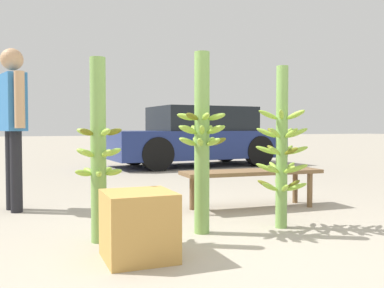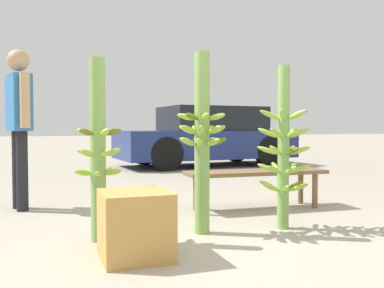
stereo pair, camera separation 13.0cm
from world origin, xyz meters
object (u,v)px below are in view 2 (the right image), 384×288
Objects in this scene: banana_stalk_center at (202,140)px; produce_crate at (135,225)px; vendor_person at (19,114)px; banana_stalk_right at (283,149)px; parked_car at (207,137)px; banana_stalk_left at (98,150)px; market_bench at (256,176)px.

produce_crate is (-0.67, -0.49, -0.56)m from banana_stalk_center.
produce_crate is at bearing -173.89° from vendor_person.
produce_crate is at bearing -163.66° from banana_stalk_right.
parked_car is (2.34, 5.80, -0.13)m from banana_stalk_center.
produce_crate is at bearing -71.39° from banana_stalk_left.
banana_stalk_right is 3.12× the size of produce_crate.
banana_stalk_center is 1.00m from produce_crate.
banana_stalk_left is 1.97m from market_bench.
banana_stalk_left is at bearing 108.61° from produce_crate.
vendor_person is (-2.22, 1.69, 0.33)m from banana_stalk_right.
parked_car reaches higher than market_bench.
vendor_person is 2.64m from market_bench.
banana_stalk_right reaches higher than parked_car.
vendor_person reaches higher than banana_stalk_right.
parked_car is 6.99m from produce_crate.
banana_stalk_center is 1.06× the size of banana_stalk_right.
banana_stalk_left reaches higher than produce_crate.
vendor_person reaches higher than banana_stalk_center.
produce_crate is (0.81, -2.10, -0.80)m from vendor_person.
vendor_person is at bearing 133.68° from parked_car.
produce_crate is at bearing 150.49° from parked_car.
market_bench is 2.07m from produce_crate.
banana_stalk_center is 3.31× the size of produce_crate.
produce_crate is (-1.40, -0.41, -0.47)m from banana_stalk_right.
banana_stalk_center is at bearing -152.31° from vendor_person.
market_bench is at bearing 23.08° from banana_stalk_left.
banana_stalk_center is 0.88× the size of vendor_person.
vendor_person is 1.09× the size of market_bench.
banana_stalk_right is at bearing 160.77° from parked_car.
banana_stalk_right is 0.97m from market_bench.
market_bench is 3.45× the size of produce_crate.
produce_crate is (-1.61, -1.29, -0.13)m from market_bench.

